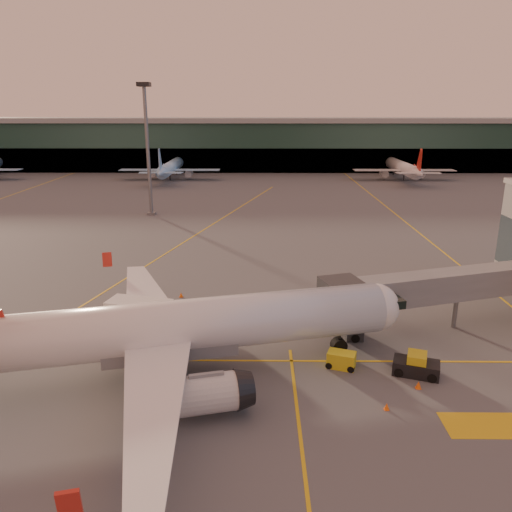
{
  "coord_description": "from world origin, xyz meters",
  "views": [
    {
      "loc": [
        2.32,
        -33.76,
        21.1
      ],
      "look_at": [
        1.79,
        19.97,
        5.0
      ],
      "focal_mm": 35.0,
      "sensor_mm": 36.0,
      "label": 1
    }
  ],
  "objects_px": {
    "main_airplane": "(167,330)",
    "pushback_tug": "(416,366)",
    "gpu_cart": "(341,360)",
    "catering_truck": "(141,321)"
  },
  "relations": [
    {
      "from": "main_airplane",
      "to": "pushback_tug",
      "type": "height_order",
      "value": "main_airplane"
    },
    {
      "from": "main_airplane",
      "to": "gpu_cart",
      "type": "relative_size",
      "value": 15.21
    },
    {
      "from": "main_airplane",
      "to": "pushback_tug",
      "type": "distance_m",
      "value": 20.5
    },
    {
      "from": "pushback_tug",
      "to": "gpu_cart",
      "type": "bearing_deg",
      "value": -171.42
    },
    {
      "from": "catering_truck",
      "to": "pushback_tug",
      "type": "relative_size",
      "value": 1.5
    },
    {
      "from": "gpu_cart",
      "to": "main_airplane",
      "type": "bearing_deg",
      "value": -154.87
    },
    {
      "from": "main_airplane",
      "to": "gpu_cart",
      "type": "xyz_separation_m",
      "value": [
        14.28,
        1.47,
        -3.38
      ]
    },
    {
      "from": "catering_truck",
      "to": "gpu_cart",
      "type": "distance_m",
      "value": 18.14
    },
    {
      "from": "gpu_cart",
      "to": "catering_truck",
      "type": "bearing_deg",
      "value": -172.73
    },
    {
      "from": "pushback_tug",
      "to": "main_airplane",
      "type": "bearing_deg",
      "value": -159.89
    }
  ]
}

